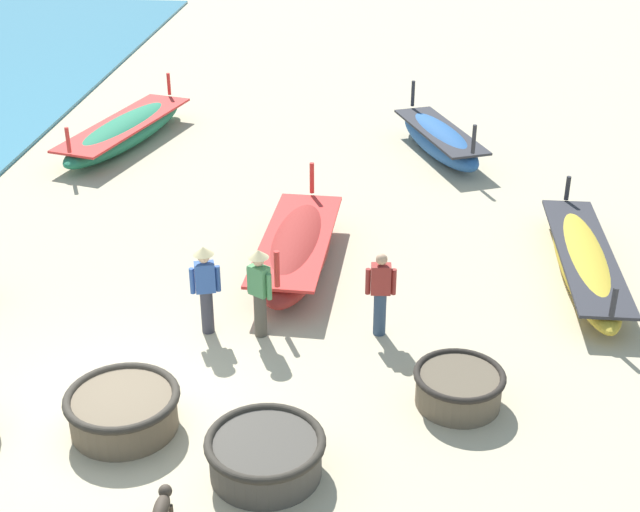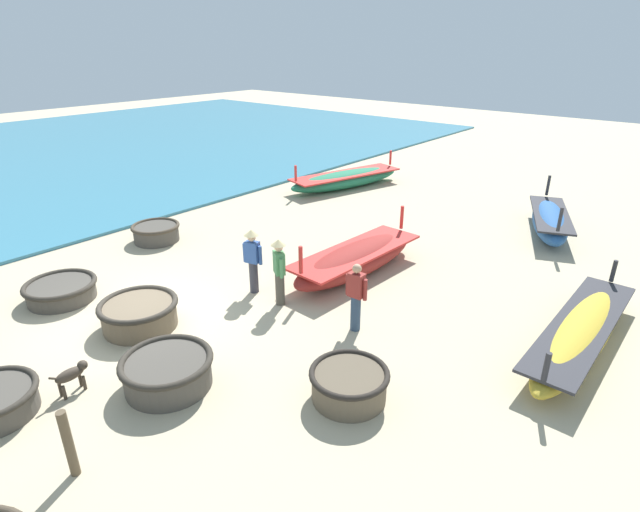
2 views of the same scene
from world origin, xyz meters
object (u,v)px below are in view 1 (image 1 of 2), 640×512
(fisherman_hauling, at_px, (205,284))
(dog, at_px, (162,507))
(long_boat_blue_hull, at_px, (297,249))
(fisherman_by_coracle, at_px, (259,287))
(coracle_far_left, at_px, (123,409))
(coracle_front_left, at_px, (265,454))
(long_boat_ochre_hull, at_px, (125,131))
(long_boat_red_hull, at_px, (584,261))
(long_boat_white_hull, at_px, (440,140))
(fisherman_crouching, at_px, (380,292))
(coracle_center, at_px, (459,387))

(fisherman_hauling, bearing_deg, dog, -85.19)
(long_boat_blue_hull, xyz_separation_m, fisherman_by_coracle, (-0.33, -2.59, 0.55))
(coracle_far_left, relative_size, dog, 2.50)
(coracle_front_left, distance_m, dog, 1.66)
(long_boat_blue_hull, bearing_deg, fisherman_hauling, -116.52)
(long_boat_ochre_hull, xyz_separation_m, fisherman_hauling, (4.14, -9.16, 0.58))
(dog, bearing_deg, long_boat_red_hull, 48.88)
(long_boat_white_hull, xyz_separation_m, long_boat_blue_hull, (-3.00, -6.59, -0.01))
(fisherman_by_coracle, bearing_deg, long_boat_white_hull, 69.99)
(long_boat_blue_hull, relative_size, dog, 6.75)
(coracle_front_left, relative_size, long_boat_blue_hull, 0.36)
(long_boat_white_hull, distance_m, long_boat_blue_hull, 7.24)
(coracle_front_left, height_order, fisherman_crouching, fisherman_crouching)
(fisherman_hauling, height_order, fisherman_by_coracle, same)
(long_boat_ochre_hull, distance_m, fisherman_hauling, 10.07)
(fisherman_hauling, distance_m, fisherman_crouching, 3.01)
(coracle_front_left, bearing_deg, long_boat_white_hull, 77.87)
(long_boat_white_hull, xyz_separation_m, long_boat_red_hull, (2.64, -6.44, -0.09))
(fisherman_crouching, bearing_deg, fisherman_by_coracle, -173.46)
(long_boat_blue_hull, bearing_deg, coracle_far_left, -110.29)
(long_boat_white_hull, relative_size, long_boat_blue_hull, 0.92)
(long_boat_red_hull, bearing_deg, long_boat_blue_hull, -178.47)
(fisherman_crouching, bearing_deg, coracle_center, -56.23)
(long_boat_ochre_hull, bearing_deg, fisherman_by_coracle, -61.04)
(coracle_center, xyz_separation_m, long_boat_blue_hull, (-3.01, 4.27, 0.09))
(coracle_center, bearing_deg, coracle_far_left, -167.92)
(long_boat_blue_hull, relative_size, long_boat_ochre_hull, 0.82)
(coracle_far_left, distance_m, long_boat_red_hull, 9.38)
(long_boat_white_hull, bearing_deg, fisherman_by_coracle, -110.01)
(fisherman_crouching, height_order, dog, fisherman_crouching)
(long_boat_blue_hull, xyz_separation_m, long_boat_ochre_hull, (-5.42, 6.60, -0.03))
(long_boat_red_hull, xyz_separation_m, fisherman_hauling, (-6.92, -2.71, 0.64))
(coracle_far_left, distance_m, fisherman_by_coracle, 3.25)
(coracle_center, relative_size, long_boat_ochre_hull, 0.25)
(long_boat_white_hull, xyz_separation_m, dog, (-3.88, -13.91, -0.04))
(coracle_far_left, height_order, dog, coracle_far_left)
(coracle_front_left, bearing_deg, coracle_far_left, 160.47)
(long_boat_blue_hull, xyz_separation_m, long_boat_red_hull, (5.65, 0.15, -0.08))
(long_boat_red_hull, distance_m, fisherman_crouching, 4.68)
(fisherman_crouching, bearing_deg, long_boat_ochre_hull, 128.60)
(coracle_far_left, xyz_separation_m, long_boat_blue_hull, (1.97, 5.33, 0.06))
(long_boat_white_hull, bearing_deg, coracle_front_left, -102.13)
(long_boat_white_hull, bearing_deg, long_boat_blue_hull, -114.52)
(coracle_front_left, xyz_separation_m, dog, (-1.15, -1.19, 0.04))
(coracle_far_left, bearing_deg, coracle_center, 12.08)
(coracle_front_left, relative_size, fisherman_crouching, 1.07)
(coracle_front_left, xyz_separation_m, long_boat_white_hull, (2.73, 12.71, 0.09))
(long_boat_blue_hull, distance_m, fisherman_by_coracle, 2.67)
(coracle_far_left, distance_m, long_boat_white_hull, 12.91)
(fisherman_by_coracle, bearing_deg, long_boat_blue_hull, 82.62)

